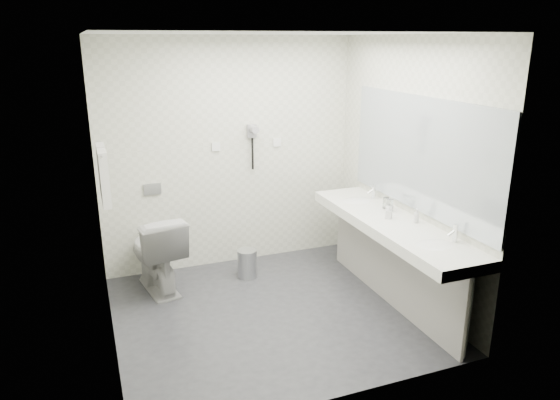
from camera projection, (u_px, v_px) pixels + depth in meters
name	position (u px, v px, depth m)	size (l,w,h in m)	color
floor	(271.00, 313.00, 4.88)	(2.80, 2.80, 0.00)	#2D2D33
ceiling	(269.00, 33.00, 4.13)	(2.80, 2.80, 0.00)	white
wall_back	(229.00, 155.00, 5.66)	(2.80, 2.80, 0.00)	silver
wall_front	(339.00, 235.00, 3.35)	(2.80, 2.80, 0.00)	silver
wall_left	(100.00, 202.00, 4.03)	(2.60, 2.60, 0.00)	silver
wall_right	(407.00, 171.00, 4.98)	(2.60, 2.60, 0.00)	silver
vanity_counter	(391.00, 225.00, 4.84)	(0.55, 2.20, 0.10)	white
vanity_panel	(390.00, 266.00, 4.98)	(0.03, 2.15, 0.75)	#9A9792
vanity_post_near	(466.00, 318.00, 4.06)	(0.06, 0.06, 0.75)	silver
vanity_post_far	(343.00, 230.00, 5.92)	(0.06, 0.06, 0.75)	silver
mirror	(420.00, 154.00, 4.74)	(0.02, 2.20, 1.05)	#B2BCC6
basin_near	(435.00, 246.00, 4.25)	(0.40, 0.31, 0.05)	white
basin_far	(357.00, 202.00, 5.41)	(0.40, 0.31, 0.05)	white
faucet_near	(455.00, 233.00, 4.29)	(0.04, 0.04, 0.15)	silver
faucet_far	(374.00, 192.00, 5.45)	(0.04, 0.04, 0.15)	silver
soap_bottle_a	(389.00, 212.00, 4.85)	(0.05, 0.05, 0.12)	silver
soap_bottle_b	(389.00, 207.00, 5.05)	(0.07, 0.07, 0.09)	silver
soap_bottle_c	(416.00, 216.00, 4.74)	(0.05, 0.05, 0.13)	silver
glass_left	(390.00, 205.00, 5.05)	(0.07, 0.07, 0.12)	silver
glass_right	(386.00, 203.00, 5.15)	(0.06, 0.06, 0.11)	silver
toilet	(156.00, 252.00, 5.23)	(0.45, 0.80, 0.81)	white
flush_plate	(152.00, 189.00, 5.45)	(0.18, 0.02, 0.12)	#B2B5BA
pedal_bin	(247.00, 264.00, 5.58)	(0.21, 0.21, 0.29)	#B2B5BA
bin_lid	(247.00, 251.00, 5.53)	(0.21, 0.21, 0.01)	#B2B5BA
towel_rail	(100.00, 150.00, 4.45)	(0.02, 0.02, 0.62)	silver
towel_near	(104.00, 179.00, 4.39)	(0.07, 0.24, 0.48)	white
towel_far	(103.00, 171.00, 4.64)	(0.07, 0.24, 0.48)	white
dryer_cradle	(252.00, 131.00, 5.65)	(0.10, 0.04, 0.14)	gray
dryer_barrel	(254.00, 129.00, 5.58)	(0.08, 0.08, 0.14)	gray
dryer_cord	(253.00, 154.00, 5.71)	(0.02, 0.02, 0.35)	black
switch_plate_a	(216.00, 147.00, 5.57)	(0.09, 0.02, 0.09)	white
switch_plate_b	(277.00, 142.00, 5.81)	(0.09, 0.02, 0.09)	white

